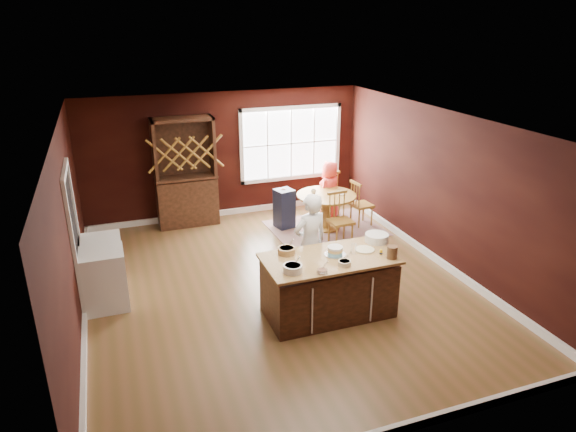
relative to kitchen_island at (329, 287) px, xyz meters
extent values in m
plane|color=brown|center=(-0.44, 1.04, -0.44)|extent=(7.00, 7.00, 0.00)
plane|color=white|center=(-0.44, 1.04, 2.26)|extent=(7.00, 7.00, 0.00)
plane|color=black|center=(-0.44, 4.54, 0.91)|extent=(6.00, 0.00, 6.00)
plane|color=black|center=(-0.44, -2.46, 0.91)|extent=(6.00, 0.00, 6.00)
plane|color=black|center=(-3.44, 1.04, 0.91)|extent=(0.00, 7.00, 7.00)
plane|color=black|center=(2.56, 1.04, 0.91)|extent=(0.00, 7.00, 7.00)
cube|color=black|center=(0.00, 0.00, -0.03)|extent=(1.82, 0.92, 0.83)
cube|color=tan|center=(0.00, 0.00, 0.46)|extent=(1.90, 1.00, 0.04)
cylinder|color=#97592B|center=(1.29, 3.03, -0.42)|extent=(0.57, 0.57, 0.04)
cylinder|color=#97592B|center=(1.29, 3.03, -0.08)|extent=(0.20, 0.20, 0.67)
cylinder|color=#97592B|center=(1.29, 3.03, 0.29)|extent=(1.22, 1.22, 0.04)
imported|color=silver|center=(0.01, 0.76, 0.38)|extent=(0.66, 0.50, 1.64)
cylinder|color=white|center=(-0.65, -0.24, 0.53)|extent=(0.26, 0.26, 0.10)
cylinder|color=olive|center=(-0.54, 0.32, 0.53)|extent=(0.26, 0.26, 0.10)
cylinder|color=white|center=(-0.29, -0.41, 0.51)|extent=(0.15, 0.15, 0.06)
cylinder|color=beige|center=(0.09, -0.30, 0.51)|extent=(0.18, 0.18, 0.07)
cylinder|color=silver|center=(0.38, -0.01, 0.56)|extent=(0.08, 0.08, 0.15)
cylinder|color=#FFF8C0|center=(0.59, 0.04, 0.49)|extent=(0.29, 0.29, 0.02)
cylinder|color=silver|center=(0.91, 0.27, 0.54)|extent=(0.36, 0.36, 0.12)
cylinder|color=#4F3822|center=(0.82, -0.32, 0.57)|extent=(0.15, 0.15, 0.18)
cube|color=brown|center=(1.29, 3.03, -0.43)|extent=(2.30, 1.81, 0.01)
imported|color=#F73F38|center=(1.60, 3.56, 0.20)|extent=(0.75, 0.68, 1.28)
cylinder|color=beige|center=(1.58, 2.95, 0.32)|extent=(0.19, 0.19, 0.01)
imported|color=beige|center=(1.07, 3.16, 0.36)|extent=(0.14, 0.14, 0.09)
cube|color=black|center=(-1.34, 4.26, 0.70)|extent=(1.24, 0.52, 2.27)
cube|color=white|center=(-3.08, 1.32, 0.02)|extent=(0.63, 0.61, 0.92)
cube|color=white|center=(-3.08, 1.96, 0.00)|extent=(0.60, 0.58, 0.87)
camera|label=1|loc=(-2.80, -6.02, 3.68)|focal=32.00mm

